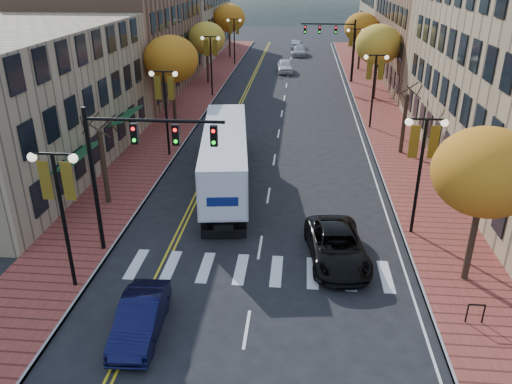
# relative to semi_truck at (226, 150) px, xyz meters

# --- Properties ---
(ground) EXTENTS (200.00, 200.00, 0.00)m
(ground) POSITION_rel_semi_truck_xyz_m (2.74, -11.54, -2.20)
(ground) COLOR black
(ground) RESTS_ON ground
(sidewalk_left) EXTENTS (4.00, 85.00, 0.15)m
(sidewalk_left) POSITION_rel_semi_truck_xyz_m (-6.26, 20.96, -2.12)
(sidewalk_left) COLOR brown
(sidewalk_left) RESTS_ON ground
(sidewalk_right) EXTENTS (4.00, 85.00, 0.15)m
(sidewalk_right) POSITION_rel_semi_truck_xyz_m (11.74, 20.96, -2.12)
(sidewalk_right) COLOR brown
(sidewalk_right) RESTS_ON ground
(building_left_near) EXTENTS (12.00, 22.00, 9.00)m
(building_left_near) POSITION_rel_semi_truck_xyz_m (-14.26, 1.46, 2.30)
(building_left_near) COLOR #9E8966
(building_left_near) RESTS_ON ground
(building_left_mid) EXTENTS (12.00, 24.00, 11.00)m
(building_left_mid) POSITION_rel_semi_truck_xyz_m (-14.26, 24.46, 3.30)
(building_left_mid) COLOR brown
(building_left_mid) RESTS_ON ground
(building_left_far) EXTENTS (12.00, 26.00, 9.50)m
(building_left_far) POSITION_rel_semi_truck_xyz_m (-14.26, 49.46, 2.55)
(building_left_far) COLOR #9E8966
(building_left_far) RESTS_ON ground
(building_right_mid) EXTENTS (15.00, 24.00, 10.00)m
(building_right_mid) POSITION_rel_semi_truck_xyz_m (21.24, 30.46, 2.80)
(building_right_mid) COLOR brown
(building_right_mid) RESTS_ON ground
(building_right_far) EXTENTS (15.00, 20.00, 11.00)m
(building_right_far) POSITION_rel_semi_truck_xyz_m (21.24, 52.46, 3.30)
(building_right_far) COLOR #9E8966
(building_right_far) RESTS_ON ground
(tree_left_a) EXTENTS (0.28, 0.28, 4.20)m
(tree_left_a) POSITION_rel_semi_truck_xyz_m (-6.26, -3.54, 0.05)
(tree_left_a) COLOR #382619
(tree_left_a) RESTS_ON sidewalk_left
(tree_left_b) EXTENTS (4.48, 4.48, 7.21)m
(tree_left_b) POSITION_rel_semi_truck_xyz_m (-6.26, 12.46, 3.25)
(tree_left_b) COLOR #382619
(tree_left_b) RESTS_ON sidewalk_left
(tree_left_c) EXTENTS (4.16, 4.16, 6.69)m
(tree_left_c) POSITION_rel_semi_truck_xyz_m (-6.26, 28.46, 2.86)
(tree_left_c) COLOR #382619
(tree_left_c) RESTS_ON sidewalk_left
(tree_left_d) EXTENTS (4.61, 4.61, 7.42)m
(tree_left_d) POSITION_rel_semi_truck_xyz_m (-6.26, 46.46, 3.40)
(tree_left_d) COLOR #382619
(tree_left_d) RESTS_ON sidewalk_left
(tree_right_a) EXTENTS (4.16, 4.16, 6.69)m
(tree_right_a) POSITION_rel_semi_truck_xyz_m (11.74, -9.54, 2.86)
(tree_right_a) COLOR #382619
(tree_right_a) RESTS_ON sidewalk_right
(tree_right_b) EXTENTS (0.28, 0.28, 4.20)m
(tree_right_b) POSITION_rel_semi_truck_xyz_m (11.74, 6.46, 0.05)
(tree_right_b) COLOR #382619
(tree_right_b) RESTS_ON sidewalk_right
(tree_right_c) EXTENTS (4.48, 4.48, 7.21)m
(tree_right_c) POSITION_rel_semi_truck_xyz_m (11.74, 22.46, 3.25)
(tree_right_c) COLOR #382619
(tree_right_c) RESTS_ON sidewalk_right
(tree_right_d) EXTENTS (4.35, 4.35, 7.00)m
(tree_right_d) POSITION_rel_semi_truck_xyz_m (11.74, 38.46, 3.09)
(tree_right_d) COLOR #382619
(tree_right_d) RESTS_ON sidewalk_right
(lamp_left_a) EXTENTS (1.96, 0.36, 6.05)m
(lamp_left_a) POSITION_rel_semi_truck_xyz_m (-4.76, -11.54, 2.10)
(lamp_left_a) COLOR black
(lamp_left_a) RESTS_ON ground
(lamp_left_b) EXTENTS (1.96, 0.36, 6.05)m
(lamp_left_b) POSITION_rel_semi_truck_xyz_m (-4.76, 4.46, 2.10)
(lamp_left_b) COLOR black
(lamp_left_b) RESTS_ON ground
(lamp_left_c) EXTENTS (1.96, 0.36, 6.05)m
(lamp_left_c) POSITION_rel_semi_truck_xyz_m (-4.76, 22.46, 2.10)
(lamp_left_c) COLOR black
(lamp_left_c) RESTS_ON ground
(lamp_left_d) EXTENTS (1.96, 0.36, 6.05)m
(lamp_left_d) POSITION_rel_semi_truck_xyz_m (-4.76, 40.46, 2.10)
(lamp_left_d) COLOR black
(lamp_left_d) RESTS_ON ground
(lamp_right_a) EXTENTS (1.96, 0.36, 6.05)m
(lamp_right_a) POSITION_rel_semi_truck_xyz_m (10.24, -5.54, 2.10)
(lamp_right_a) COLOR black
(lamp_right_a) RESTS_ON ground
(lamp_right_b) EXTENTS (1.96, 0.36, 6.05)m
(lamp_right_b) POSITION_rel_semi_truck_xyz_m (10.24, 12.46, 2.10)
(lamp_right_b) COLOR black
(lamp_right_b) RESTS_ON ground
(lamp_right_c) EXTENTS (1.96, 0.36, 6.05)m
(lamp_right_c) POSITION_rel_semi_truck_xyz_m (10.24, 30.46, 2.10)
(lamp_right_c) COLOR black
(lamp_right_c) RESTS_ON ground
(traffic_mast_near) EXTENTS (6.10, 0.35, 7.00)m
(traffic_mast_near) POSITION_rel_semi_truck_xyz_m (-2.73, -8.54, 2.73)
(traffic_mast_near) COLOR black
(traffic_mast_near) RESTS_ON ground
(traffic_mast_far) EXTENTS (6.10, 0.34, 7.00)m
(traffic_mast_far) POSITION_rel_semi_truck_xyz_m (8.22, 30.46, 2.73)
(traffic_mast_far) COLOR black
(traffic_mast_far) RESTS_ON ground
(semi_truck) EXTENTS (4.28, 15.22, 3.76)m
(semi_truck) POSITION_rel_semi_truck_xyz_m (0.00, 0.00, 0.00)
(semi_truck) COLOR black
(semi_truck) RESTS_ON ground
(navy_sedan) EXTENTS (1.68, 4.26, 1.38)m
(navy_sedan) POSITION_rel_semi_truck_xyz_m (-1.10, -14.09, -1.51)
(navy_sedan) COLOR black
(navy_sedan) RESTS_ON ground
(black_suv) EXTENTS (3.08, 5.65, 1.50)m
(black_suv) POSITION_rel_semi_truck_xyz_m (6.33, -8.40, -1.45)
(black_suv) COLOR black
(black_suv) RESTS_ON ground
(car_far_white) EXTENTS (2.37, 4.87, 1.60)m
(car_far_white) POSITION_rel_semi_truck_xyz_m (2.24, 36.03, -1.40)
(car_far_white) COLOR silver
(car_far_white) RESTS_ON ground
(car_far_silver) EXTENTS (2.04, 5.00, 1.45)m
(car_far_silver) POSITION_rel_semi_truck_xyz_m (3.95, 49.38, -1.47)
(car_far_silver) COLOR #A2A2A9
(car_far_silver) RESTS_ON ground
(car_far_oncoming) EXTENTS (1.89, 4.12, 1.31)m
(car_far_oncoming) POSITION_rel_semi_truck_xyz_m (3.43, 56.72, -1.54)
(car_far_oncoming) COLOR #ADACB4
(car_far_oncoming) RESTS_ON ground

